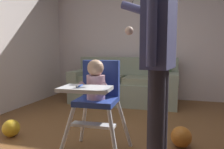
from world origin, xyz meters
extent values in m
cube|color=silver|center=(0.00, 2.50, 1.36)|extent=(5.07, 0.06, 2.72)
cube|color=gray|center=(-0.47, 1.92, 0.20)|extent=(1.97, 0.84, 0.40)
cube|color=gray|center=(-0.47, 2.25, 0.63)|extent=(1.97, 0.22, 0.46)
cube|color=gray|center=(-1.37, 1.92, 0.50)|extent=(0.20, 0.84, 0.20)
cube|color=gray|center=(0.43, 1.92, 0.50)|extent=(0.20, 0.84, 0.20)
cube|color=gray|center=(-0.90, 1.87, 0.46)|extent=(0.77, 0.60, 0.11)
cube|color=gray|center=(-0.05, 1.87, 0.46)|extent=(0.77, 0.60, 0.11)
cube|color=#4C6B47|center=(0.22, 2.12, 0.60)|extent=(0.35, 0.16, 0.34)
cylinder|color=white|center=(-0.44, -0.47, 0.25)|extent=(0.16, 0.17, 0.52)
cylinder|color=white|center=(0.00, -0.45, 0.25)|extent=(0.17, 0.16, 0.52)
cylinder|color=white|center=(-0.45, -0.03, 0.25)|extent=(0.17, 0.16, 0.52)
cylinder|color=white|center=(-0.01, -0.01, 0.25)|extent=(0.16, 0.17, 0.52)
cube|color=#273E97|center=(-0.23, -0.24, 0.53)|extent=(0.37, 0.37, 0.05)
cube|color=#273E97|center=(-0.23, -0.09, 0.73)|extent=(0.36, 0.08, 0.35)
cube|color=white|center=(-0.21, -0.53, 0.70)|extent=(0.41, 0.28, 0.03)
cube|color=white|center=(-0.22, -0.35, 0.34)|extent=(0.40, 0.12, 0.02)
cylinder|color=#D2A1B3|center=(-0.22, -0.26, 0.67)|extent=(0.18, 0.18, 0.22)
sphere|color=tan|center=(-0.22, -0.27, 0.84)|extent=(0.15, 0.15, 0.15)
cylinder|color=#D2A1B3|center=(-0.33, -0.30, 0.68)|extent=(0.05, 0.15, 0.10)
cylinder|color=#D2A1B3|center=(-0.12, -0.30, 0.68)|extent=(0.05, 0.15, 0.10)
cylinder|color=blue|center=(-0.26, -0.53, 0.72)|extent=(0.02, 0.13, 0.01)
cube|color=white|center=(-0.26, -0.59, 0.72)|extent=(0.01, 0.02, 0.02)
cylinder|color=#2E2B37|center=(0.35, -0.27, 0.43)|extent=(0.14, 0.14, 0.86)
cylinder|color=#2E2B37|center=(0.33, -0.39, 0.43)|extent=(0.14, 0.14, 0.86)
cube|color=#464774|center=(0.34, -0.33, 1.17)|extent=(0.26, 0.43, 0.62)
cylinder|color=#464774|center=(0.20, -0.13, 1.34)|extent=(0.48, 0.14, 0.23)
sphere|color=beige|center=(0.05, -0.10, 1.18)|extent=(0.08, 0.08, 0.08)
cylinder|color=#464774|center=(0.31, -0.57, 1.17)|extent=(0.07, 0.07, 0.56)
sphere|color=gold|center=(-1.35, -0.08, 0.10)|extent=(0.20, 0.20, 0.20)
sphere|color=orange|center=(0.55, 0.18, 0.11)|extent=(0.22, 0.22, 0.22)
cylinder|color=white|center=(-0.27, 2.45, 1.93)|extent=(0.30, 0.03, 0.30)
cylinder|color=black|center=(-0.27, 2.46, 1.93)|extent=(0.33, 0.02, 0.33)
camera|label=1|loc=(0.48, -2.14, 1.00)|focal=35.41mm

